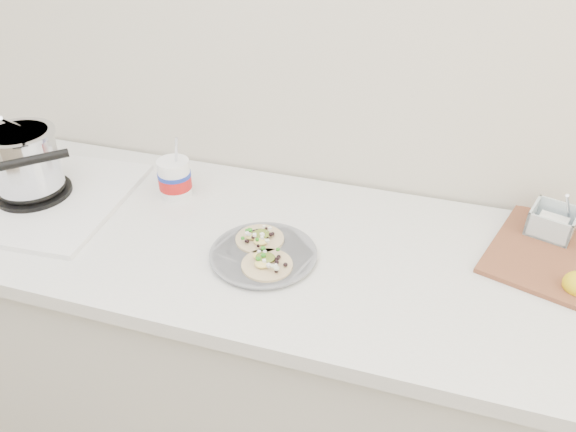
% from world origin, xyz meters
% --- Properties ---
extents(counter, '(2.44, 0.66, 0.90)m').
position_xyz_m(counter, '(0.00, 1.43, 0.45)').
color(counter, beige).
rests_on(counter, ground).
extents(stove, '(0.52, 0.49, 0.24)m').
position_xyz_m(stove, '(-0.53, 1.41, 0.98)').
color(stove, silver).
rests_on(stove, counter).
extents(taco_plate, '(0.26, 0.26, 0.04)m').
position_xyz_m(taco_plate, '(0.16, 1.35, 0.92)').
color(taco_plate, slate).
rests_on(taco_plate, counter).
extents(tub, '(0.09, 0.09, 0.21)m').
position_xyz_m(tub, '(-0.16, 1.54, 0.96)').
color(tub, white).
rests_on(tub, counter).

